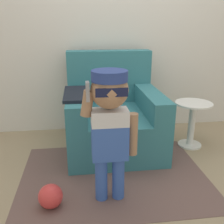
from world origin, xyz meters
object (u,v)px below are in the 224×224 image
at_px(person_child, 110,118).
at_px(side_table, 192,120).
at_px(armchair, 113,116).
at_px(toy_ball, 51,196).

height_order(person_child, side_table, person_child).
bearing_deg(armchair, toy_ball, -120.87).
distance_m(armchair, person_child, 1.01).
distance_m(armchair, side_table, 0.87).
height_order(armchair, person_child, armchair).
relative_size(person_child, toy_ball, 5.53).
distance_m(armchair, toy_ball, 1.18).
bearing_deg(side_table, armchair, 171.34).
bearing_deg(side_table, toy_ball, -149.33).
xyz_separation_m(side_table, toy_ball, (-1.45, -0.86, -0.21)).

